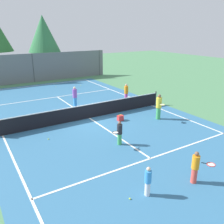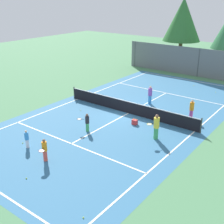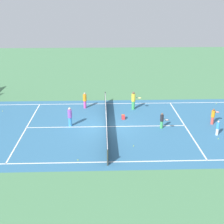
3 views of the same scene
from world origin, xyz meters
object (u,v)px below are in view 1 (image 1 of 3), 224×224
tennis_ball_5 (81,85)px  tennis_ball_7 (56,87)px  player_1 (148,181)px  player_5 (75,96)px  ball_crate (120,118)px  tennis_ball_0 (130,199)px  tennis_ball_6 (48,139)px  player_2 (159,107)px  player_0 (126,93)px  tennis_ball_4 (135,102)px  tennis_ball_1 (3,124)px  player_3 (119,133)px  player_4 (196,167)px

tennis_ball_5 → tennis_ball_7: 2.62m
player_1 → tennis_ball_7: bearing=80.8°
player_5 → ball_crate: bearing=-73.3°
tennis_ball_0 → tennis_ball_6: same height
player_2 → tennis_ball_5: bearing=90.9°
tennis_ball_0 → tennis_ball_6: bearing=98.3°
player_1 → player_0: bearing=58.9°
player_2 → player_5: (-3.65, 5.49, -0.06)m
tennis_ball_6 → player_0: bearing=25.9°
tennis_ball_0 → tennis_ball_4: 12.16m
ball_crate → tennis_ball_7: bearing=91.7°
player_1 → tennis_ball_5: player_1 is taller
tennis_ball_4 → tennis_ball_6: 8.96m
player_0 → ball_crate: size_ratio=3.57×
player_1 → tennis_ball_0: size_ratio=17.74×
tennis_ball_6 → tennis_ball_7: size_ratio=1.00×
tennis_ball_5 → tennis_ball_6: size_ratio=1.00×
ball_crate → tennis_ball_0: (-4.06, -6.75, -0.15)m
tennis_ball_5 → player_0: bearing=-84.8°
player_0 → tennis_ball_1: 9.64m
player_2 → ball_crate: size_ratio=4.01×
tennis_ball_6 → player_1: bearing=-76.1°
player_5 → ball_crate: (1.32, -4.39, -0.63)m
ball_crate → tennis_ball_6: 5.01m
player_3 → player_5: (0.68, 7.32, 0.14)m
player_1 → tennis_ball_1: size_ratio=17.74×
tennis_ball_4 → tennis_ball_5: same height
player_1 → tennis_ball_0: player_1 is taller
player_1 → tennis_ball_6: (-1.61, 6.50, -0.57)m
player_4 → tennis_ball_6: (-3.68, 6.88, -0.67)m
player_2 → tennis_ball_0: (-6.39, -5.66, -0.85)m
player_5 → tennis_ball_7: size_ratio=24.20×
player_3 → tennis_ball_1: size_ratio=19.61×
player_1 → player_5: 11.47m
player_3 → ball_crate: bearing=55.7°
tennis_ball_0 → tennis_ball_1: size_ratio=1.00×
player_4 → player_2: bearing=59.4°
player_1 → tennis_ball_4: size_ratio=17.74×
ball_crate → tennis_ball_6: ball_crate is taller
player_5 → tennis_ball_7: bearing=82.5°
tennis_ball_4 → tennis_ball_6: bearing=-158.6°
tennis_ball_0 → player_5: bearing=76.2°
player_1 → player_2: player_2 is taller
player_0 → player_5: player_5 is taller
tennis_ball_5 → tennis_ball_7: (-2.51, 0.76, 0.00)m
player_5 → tennis_ball_5: 7.45m
tennis_ball_7 → player_1: bearing=-99.2°
player_4 → player_3: bearing=99.1°
player_1 → tennis_ball_7: 18.83m
player_1 → player_2: (5.71, 5.79, 0.28)m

